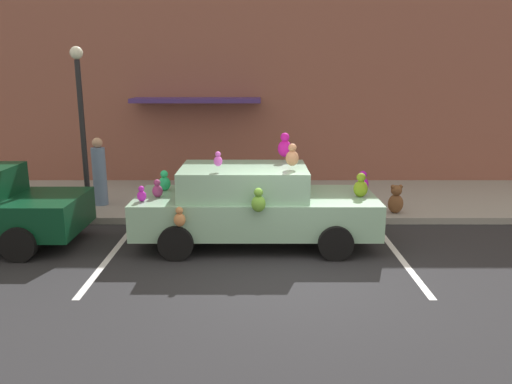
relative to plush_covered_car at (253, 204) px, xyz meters
name	(u,v)px	position (x,y,z in m)	size (l,w,h in m)	color
ground_plane	(293,279)	(0.67, -1.77, -0.80)	(60.00, 60.00, 0.00)	#262628
sidewalk	(279,199)	(0.67, 3.23, -0.73)	(24.00, 4.00, 0.15)	gray
storefront_building	(276,76)	(0.65, 5.38, 2.39)	(24.00, 1.25, 6.40)	brown
parking_stripe_front	(400,257)	(2.71, -0.77, -0.80)	(0.12, 3.60, 0.01)	silver
parking_stripe_rear	(110,257)	(-2.63, -0.77, -0.80)	(0.12, 3.60, 0.01)	silver
plush_covered_car	(253,204)	(0.00, 0.00, 0.00)	(4.64, 2.13, 2.12)	#87B492
teddy_bear_on_sidewalk	(396,200)	(3.27, 1.65, -0.34)	(0.35, 0.29, 0.67)	brown
street_lamp_post	(81,113)	(-3.82, 1.73, 1.63)	(0.28, 0.28, 3.71)	black
pedestrian_near_shopfront	(100,174)	(-3.73, 2.41, 0.12)	(0.33, 0.33, 1.65)	#6581A4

